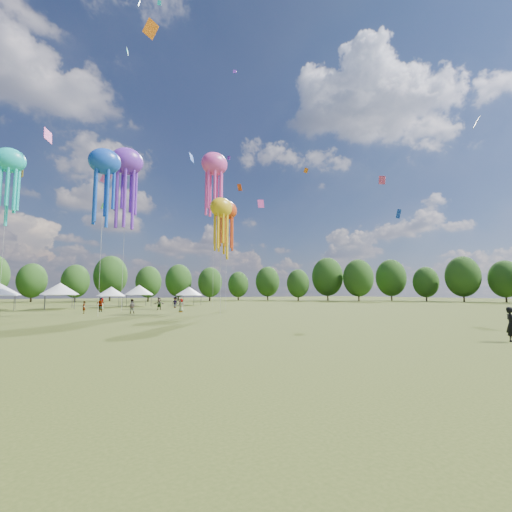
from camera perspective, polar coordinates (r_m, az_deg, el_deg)
ground at (r=18.70m, az=16.24°, el=-13.93°), size 300.00×300.00×0.00m
observer_main at (r=23.93m, az=35.92°, el=-8.95°), size 0.81×0.81×1.90m
spectator_near at (r=47.44m, az=-19.43°, el=-7.68°), size 1.05×0.94×1.79m
spectators_far at (r=57.83m, az=-17.01°, el=-7.36°), size 16.52×26.35×1.89m
festival_tents at (r=66.99m, az=-23.67°, el=-5.07°), size 36.64×9.59×4.16m
show_kites at (r=60.26m, az=-14.81°, el=11.37°), size 38.11×28.28×30.70m
small_kites at (r=61.12m, az=-14.02°, el=22.36°), size 74.54×52.93×44.12m
treeline at (r=75.69m, az=-24.37°, el=-2.39°), size 201.57×95.24×13.43m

